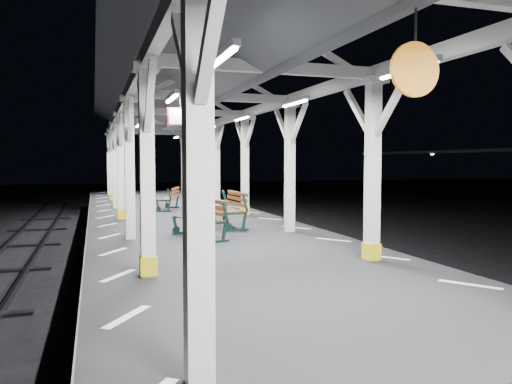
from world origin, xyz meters
TOP-DOWN VIEW (x-y plane):
  - ground at (0.00, 0.00)m, footprint 120.00×120.00m
  - platform at (0.00, 0.00)m, footprint 6.00×50.00m
  - hazard_stripes_left at (-2.45, 0.00)m, footprint 1.00×48.00m
  - hazard_stripes_right at (2.45, 0.00)m, footprint 1.00×48.00m
  - canopy at (0.00, -0.01)m, footprint 5.40×49.00m
  - bench_mid at (-0.36, 5.64)m, footprint 1.07×1.81m
  - bench_far at (0.76, 7.35)m, footprint 0.77×1.84m
  - bench_extra at (-0.09, 12.68)m, footprint 1.06×1.67m

SIDE VIEW (x-z plane):
  - ground at x=0.00m, z-range 0.00..0.00m
  - platform at x=0.00m, z-range 0.00..1.00m
  - hazard_stripes_left at x=-2.45m, z-range 1.00..1.01m
  - hazard_stripes_right at x=2.45m, z-range 1.00..1.01m
  - bench_extra at x=-0.09m, z-range 1.03..1.88m
  - bench_mid at x=-0.36m, z-range 1.03..1.95m
  - bench_far at x=0.76m, z-range 1.03..2.01m
  - canopy at x=0.00m, z-range 2.23..6.88m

